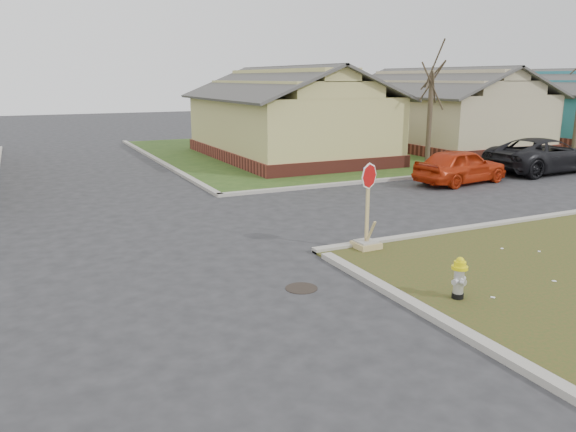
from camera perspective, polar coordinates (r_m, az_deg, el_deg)
name	(u,v)px	position (r m, az deg, el deg)	size (l,w,h in m)	color
ground	(186,298)	(10.90, -10.32, -8.20)	(120.00, 120.00, 0.00)	#262629
verge_far_right	(447,143)	(37.30, 15.88, 7.14)	(37.00, 19.00, 0.05)	#294719
curbs	(135,234)	(15.55, -15.27, -1.75)	(80.00, 40.00, 0.12)	#A6A196
manhole	(301,288)	(11.19, 1.38, -7.34)	(0.64, 0.64, 0.01)	black
side_house_yellow	(287,115)	(29.19, -0.09, 10.20)	(7.60, 11.60, 4.70)	maroon
side_house_tan	(441,111)	(34.69, 15.25, 10.30)	(7.60, 11.60, 4.70)	maroon
side_house_teal	(559,107)	(41.88, 25.86, 9.95)	(7.60, 11.60, 4.70)	maroon
tree_mid_right	(429,122)	(26.02, 14.16, 9.25)	(0.22, 0.22, 4.20)	#3B3022
fire_hydrant	(459,276)	(10.91, 16.99, -5.82)	(0.30, 0.30, 0.80)	black
stop_sign	(367,230)	(13.62, 8.00, -1.40)	(0.59, 0.58, 2.08)	tan
red_sedan	(461,166)	(23.09, 17.13, 4.88)	(1.64, 4.08, 1.39)	#B92B0D
dark_pickup	(544,155)	(27.20, 24.54, 5.65)	(2.50, 5.43, 1.51)	black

